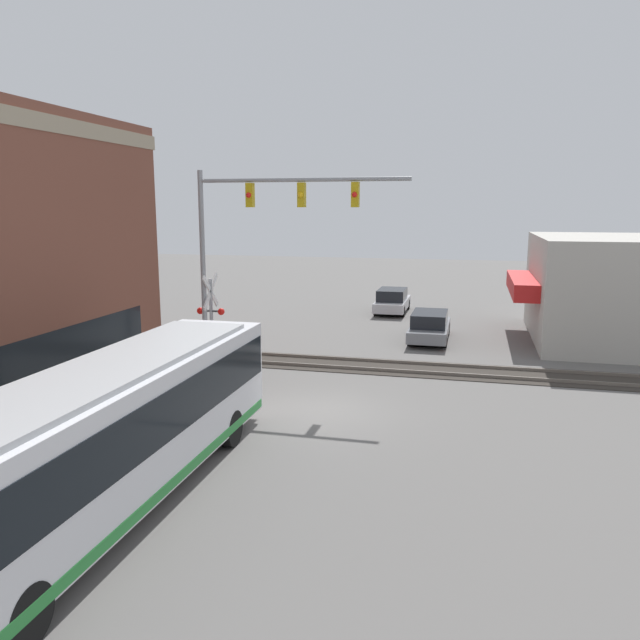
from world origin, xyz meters
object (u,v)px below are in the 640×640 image
city_bus (112,430)px  parked_car_grey (430,327)px  crossing_signal (211,311)px  parked_car_silver (392,302)px

city_bus → parked_car_grey: bearing=-15.9°
crossing_signal → city_bus: bearing=-166.5°
parked_car_grey → parked_car_silver: bearing=20.2°
parked_car_grey → crossing_signal: bearing=131.4°
parked_car_silver → city_bus: bearing=174.4°
crossing_signal → parked_car_silver: bearing=-20.0°
city_bus → crossing_signal: (11.70, 2.82, 0.55)m
city_bus → parked_car_silver: (26.56, -2.60, -1.05)m
crossing_signal → parked_car_grey: 11.08m
city_bus → parked_car_grey: size_ratio=2.48×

